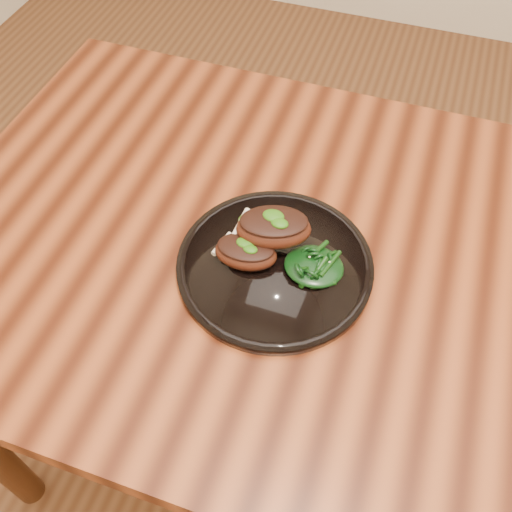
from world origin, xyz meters
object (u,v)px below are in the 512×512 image
Objects in this scene: lamb_chop_front at (245,252)px; greens_heap at (314,264)px; plate at (275,265)px; desk at (430,316)px.

greens_heap is (0.10, 0.02, -0.01)m from lamb_chop_front.
plate is at bearing 13.66° from lamb_chop_front.
desk is 5.57× the size of plate.
plate reaches higher than desk.
plate is 0.06m from greens_heap.
greens_heap is (0.06, 0.01, 0.02)m from plate.
desk is 0.26m from plate.
greens_heap is at bearing 5.19° from plate.
desk is 0.31m from lamb_chop_front.
desk is at bearing 12.12° from lamb_chop_front.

